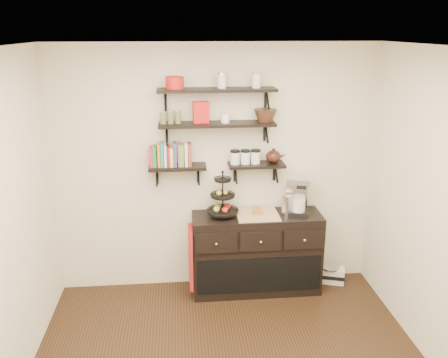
{
  "coord_description": "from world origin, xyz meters",
  "views": [
    {
      "loc": [
        -0.4,
        -3.18,
        2.84
      ],
      "look_at": [
        0.03,
        1.15,
        1.44
      ],
      "focal_mm": 38.0,
      "sensor_mm": 36.0,
      "label": 1
    }
  ],
  "objects_px": {
    "fruit_stand": "(223,202)",
    "coffee_maker": "(298,196)",
    "radio": "(329,274)",
    "sideboard": "(256,253)"
  },
  "relations": [
    {
      "from": "fruit_stand",
      "to": "coffee_maker",
      "type": "distance_m",
      "value": 0.82
    },
    {
      "from": "coffee_maker",
      "to": "radio",
      "type": "xyz_separation_m",
      "value": [
        0.44,
        0.05,
        -1.0
      ]
    },
    {
      "from": "coffee_maker",
      "to": "radio",
      "type": "height_order",
      "value": "coffee_maker"
    },
    {
      "from": "sideboard",
      "to": "radio",
      "type": "bearing_deg",
      "value": 4.85
    },
    {
      "from": "sideboard",
      "to": "fruit_stand",
      "type": "height_order",
      "value": "fruit_stand"
    },
    {
      "from": "sideboard",
      "to": "fruit_stand",
      "type": "xyz_separation_m",
      "value": [
        -0.37,
        0.0,
        0.62
      ]
    },
    {
      "from": "fruit_stand",
      "to": "coffee_maker",
      "type": "bearing_deg",
      "value": 1.74
    },
    {
      "from": "fruit_stand",
      "to": "radio",
      "type": "bearing_deg",
      "value": 3.26
    },
    {
      "from": "fruit_stand",
      "to": "radio",
      "type": "height_order",
      "value": "fruit_stand"
    },
    {
      "from": "radio",
      "to": "coffee_maker",
      "type": "bearing_deg",
      "value": -156.57
    }
  ]
}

